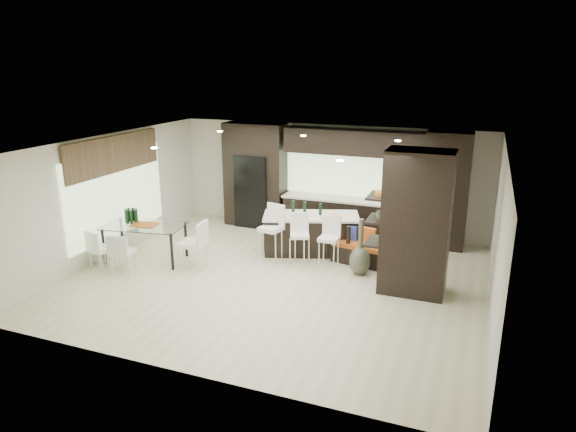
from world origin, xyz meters
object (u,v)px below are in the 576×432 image
at_px(stool_right, 329,248).
at_px(chair_end, 193,247).
at_px(dining_table, 146,243).
at_px(chair_near, 123,255).
at_px(stool_left, 271,238).
at_px(floor_vase, 360,247).
at_px(chair_far, 102,252).
at_px(bench, 360,253).
at_px(stool_mid, 300,244).
at_px(kitchen_island, 311,234).

height_order(stool_right, chair_end, chair_end).
relative_size(dining_table, chair_near, 2.11).
relative_size(stool_left, floor_vase, 0.84).
bearing_deg(stool_left, chair_far, -137.79).
relative_size(stool_left, bench, 0.84).
relative_size(stool_mid, chair_far, 1.10).
relative_size(bench, chair_end, 1.25).
bearing_deg(bench, chair_near, -142.05).
distance_m(dining_table, chair_near, 0.78).
bearing_deg(stool_right, chair_near, -155.44).
height_order(kitchen_island, bench, kitchen_island).
distance_m(kitchen_island, stool_right, 1.00).
relative_size(stool_right, chair_end, 0.95).
height_order(stool_left, bench, stool_left).
xyz_separation_m(dining_table, chair_far, (-0.53, -0.78, -0.00)).
relative_size(stool_right, chair_far, 1.11).
bearing_deg(chair_near, stool_right, 13.06).
relative_size(stool_right, chair_near, 1.12).
distance_m(bench, chair_end, 3.56).
xyz_separation_m(stool_right, dining_table, (-3.85, -1.03, -0.04)).
height_order(stool_right, chair_near, stool_right).
height_order(dining_table, chair_far, dining_table).
distance_m(stool_left, stool_mid, 0.65).
height_order(stool_mid, chair_near, stool_mid).
distance_m(stool_mid, floor_vase, 1.36).
relative_size(kitchen_island, chair_far, 2.62).
relative_size(stool_left, chair_near, 1.24).
xyz_separation_m(stool_mid, chair_end, (-2.01, -1.03, 0.03)).
relative_size(kitchen_island, floor_vase, 1.79).
bearing_deg(chair_far, stool_right, 37.13).
bearing_deg(chair_near, bench, 15.32).
xyz_separation_m(kitchen_island, stool_right, (0.65, -0.75, 0.01)).
distance_m(bench, dining_table, 4.66).
relative_size(stool_mid, stool_right, 0.99).
bearing_deg(chair_near, floor_vase, 8.47).
bearing_deg(kitchen_island, stool_mid, -108.66).
xyz_separation_m(kitchen_island, floor_vase, (1.35, -0.86, 0.15)).
bearing_deg(floor_vase, chair_end, -164.59).
relative_size(stool_left, stool_right, 1.11).
distance_m(stool_left, floor_vase, 2.00).
relative_size(stool_mid, chair_end, 0.94).
bearing_deg(floor_vase, stool_right, 171.55).
bearing_deg(stool_left, bench, 27.14).
xyz_separation_m(bench, chair_end, (-3.22, -1.51, 0.25)).
xyz_separation_m(stool_right, bench, (0.56, 0.48, -0.22)).
distance_m(stool_mid, chair_far, 4.14).
distance_m(stool_right, bench, 0.77).
bearing_deg(stool_right, stool_mid, 179.29).
bearing_deg(stool_mid, floor_vase, -25.69).
height_order(bench, floor_vase, floor_vase).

